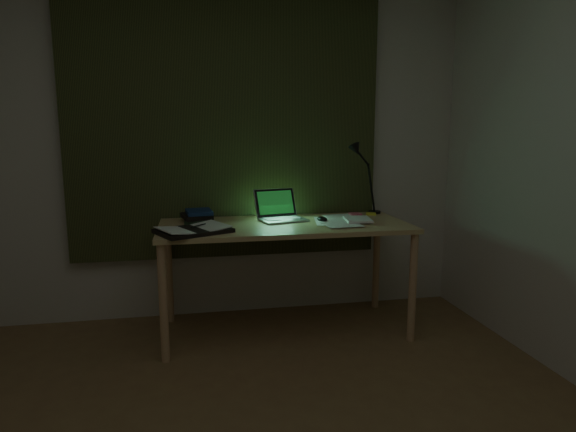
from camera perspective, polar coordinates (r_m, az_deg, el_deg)
name	(u,v)px	position (r m, az deg, el deg)	size (l,w,h in m)	color
wall_back	(226,146)	(3.53, -7.35, 8.23)	(3.50, 0.00, 2.50)	silver
curtain	(226,118)	(3.49, -7.38, 11.49)	(2.20, 0.06, 2.00)	#2B3219
desk	(285,278)	(3.28, -0.40, -7.34)	(1.64, 0.72, 0.75)	tan
laptop	(283,205)	(3.27, -0.56, 1.28)	(0.30, 0.34, 0.22)	#A3A2A7
open_textbook	(193,230)	(2.95, -11.16, -1.61)	(0.41, 0.29, 0.04)	silver
book_stack	(198,216)	(3.30, -10.64, 0.03)	(0.18, 0.22, 0.09)	silver
loose_papers	(349,220)	(3.30, 7.23, -0.43)	(0.38, 0.40, 0.02)	white
mouse	(322,219)	(3.27, 4.07, -0.37)	(0.06, 0.09, 0.04)	black
sticky_yellow	(371,214)	(3.59, 9.81, 0.27)	(0.07, 0.07, 0.01)	yellow
sticky_pink	(355,214)	(3.54, 7.97, 0.20)	(0.08, 0.08, 0.02)	#F96178
desk_lamp	(375,180)	(3.63, 10.31, 4.23)	(0.33, 0.26, 0.50)	black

